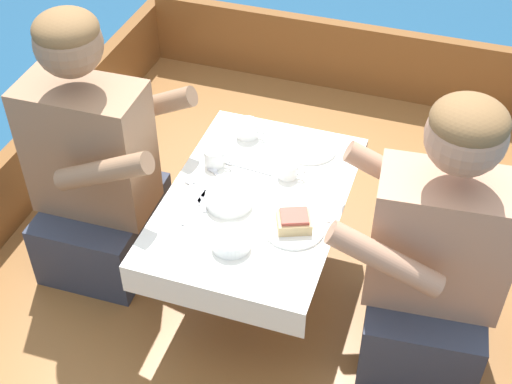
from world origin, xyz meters
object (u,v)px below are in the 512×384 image
object	(u,v)px
person_starboard	(434,259)
coffee_cup_starboard	(248,128)
person_port	(95,170)
sandwich	(294,221)
coffee_cup_center	(215,157)
coffee_cup_port	(288,170)

from	to	relation	value
person_starboard	coffee_cup_starboard	xyz separation A→B (m)	(-0.71, 0.34, 0.08)
person_port	coffee_cup_starboard	world-z (taller)	person_port
person_port	person_starboard	world-z (taller)	person_port
sandwich	coffee_cup_center	distance (m)	0.40
person_port	coffee_cup_port	bearing A→B (deg)	10.72
sandwich	coffee_cup_starboard	distance (m)	0.49
coffee_cup_port	sandwich	bearing A→B (deg)	-69.32
person_port	sandwich	size ratio (longest dim) A/B	7.86
person_port	coffee_cup_center	size ratio (longest dim) A/B	10.37
person_port	coffee_cup_starboard	distance (m)	0.55
coffee_cup_port	person_starboard	bearing A→B (deg)	-19.01
person_starboard	coffee_cup_port	bearing A→B (deg)	-24.43
person_port	person_starboard	xyz separation A→B (m)	(1.16, -0.04, -0.01)
person_starboard	coffee_cup_center	distance (m)	0.78
sandwich	coffee_cup_port	size ratio (longest dim) A/B	1.35
sandwich	coffee_cup_port	bearing A→B (deg)	110.68
coffee_cup_center	person_starboard	bearing A→B (deg)	-11.65
person_port	coffee_cup_port	xyz separation A→B (m)	(0.64, 0.14, 0.06)
sandwich	coffee_cup_center	bearing A→B (deg)	147.65
person_port	coffee_cup_center	world-z (taller)	person_port
person_starboard	coffee_cup_port	world-z (taller)	person_starboard
person_port	person_starboard	distance (m)	1.16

